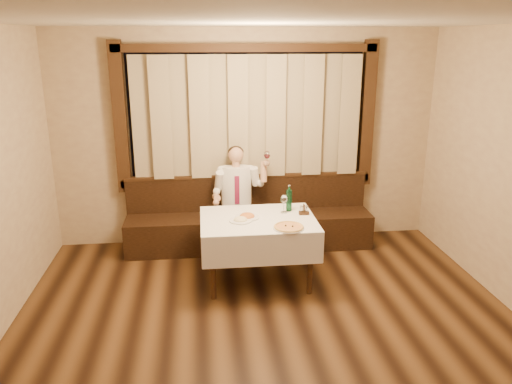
{
  "coord_description": "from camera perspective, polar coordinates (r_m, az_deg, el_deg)",
  "views": [
    {
      "loc": [
        -0.61,
        -3.45,
        2.67
      ],
      "look_at": [
        0.0,
        1.9,
        1.0
      ],
      "focal_mm": 35.0,
      "sensor_mm": 36.0,
      "label": 1
    }
  ],
  "objects": [
    {
      "name": "pizza",
      "position": [
        5.25,
        3.76,
        -4.02
      ],
      "size": [
        0.33,
        0.33,
        0.03
      ],
      "rotation": [
        0.0,
        0.0,
        -0.38
      ],
      "color": "white",
      "rests_on": "dining_table"
    },
    {
      "name": "dining_table",
      "position": [
        5.56,
        0.23,
        -4.04
      ],
      "size": [
        1.27,
        0.97,
        0.76
      ],
      "color": "black",
      "rests_on": "ground"
    },
    {
      "name": "table_wine_glass",
      "position": [
        5.65,
        3.21,
        -0.9
      ],
      "size": [
        0.08,
        0.08,
        0.21
      ],
      "rotation": [
        0.0,
        0.0,
        0.13
      ],
      "color": "white",
      "rests_on": "dining_table"
    },
    {
      "name": "green_bottle",
      "position": [
        5.74,
        3.79,
        -0.9
      ],
      "size": [
        0.07,
        0.07,
        0.31
      ],
      "rotation": [
        0.0,
        0.0,
        0.12
      ],
      "color": "#0F4A27",
      "rests_on": "dining_table"
    },
    {
      "name": "pasta_cream",
      "position": [
        5.43,
        -1.78,
        -3.02
      ],
      "size": [
        0.25,
        0.25,
        0.08
      ],
      "rotation": [
        0.0,
        0.0,
        0.22
      ],
      "color": "white",
      "rests_on": "dining_table"
    },
    {
      "name": "room",
      "position": [
        4.61,
        1.29,
        2.54
      ],
      "size": [
        5.01,
        6.01,
        2.81
      ],
      "color": "black",
      "rests_on": "ground"
    },
    {
      "name": "banquette",
      "position": [
        6.64,
        -0.8,
        -3.6
      ],
      "size": [
        3.2,
        0.61,
        0.94
      ],
      "color": "black",
      "rests_on": "ground"
    },
    {
      "name": "cruet_caddy",
      "position": [
        5.66,
        5.5,
        -2.16
      ],
      "size": [
        0.11,
        0.06,
        0.12
      ],
      "rotation": [
        0.0,
        0.0,
        -0.04
      ],
      "color": "black",
      "rests_on": "dining_table"
    },
    {
      "name": "pasta_red",
      "position": [
        5.53,
        -1.02,
        -2.59
      ],
      "size": [
        0.27,
        0.27,
        0.09
      ],
      "rotation": [
        0.0,
        0.0,
        0.43
      ],
      "color": "white",
      "rests_on": "dining_table"
    },
    {
      "name": "seated_man",
      "position": [
        6.38,
        -2.16,
        0.14
      ],
      "size": [
        0.73,
        0.55,
        1.36
      ],
      "color": "black",
      "rests_on": "ground"
    }
  ]
}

